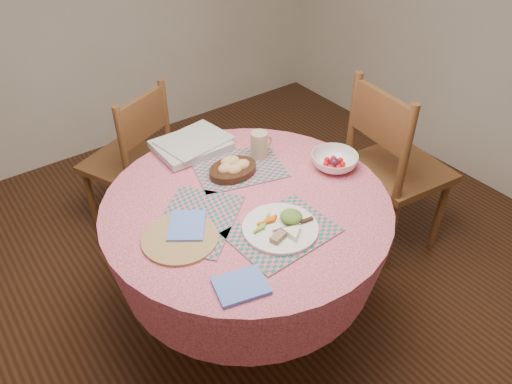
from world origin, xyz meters
TOP-DOWN VIEW (x-y plane):
  - ground at (0.00, 0.00)m, footprint 4.00×4.00m
  - dining_table at (0.00, 0.00)m, footprint 1.24×1.24m
  - chair_right at (0.98, 0.01)m, footprint 0.51×0.53m
  - chair_back at (-0.10, 1.00)m, footprint 0.56×0.55m
  - placemat_front at (0.00, -0.24)m, footprint 0.41×0.32m
  - placemat_left at (-0.23, 0.02)m, footprint 0.50×0.49m
  - placemat_back at (0.12, 0.23)m, footprint 0.47×0.40m
  - wicker_trivet at (-0.34, -0.04)m, footprint 0.30×0.30m
  - napkin_near at (-0.29, -0.38)m, footprint 0.21×0.18m
  - napkin_far at (-0.29, 0.00)m, footprint 0.22×0.23m
  - dinner_plate at (0.01, -0.23)m, footprint 0.30×0.30m
  - bread_bowl at (0.07, 0.20)m, footprint 0.23×0.23m
  - latte_mug at (0.25, 0.25)m, footprint 0.12×0.08m
  - fruit_bowl at (0.48, -0.03)m, footprint 0.22×0.22m
  - newspaper_stack at (0.03, 0.50)m, footprint 0.37×0.29m

SIDE VIEW (x-z plane):
  - ground at x=0.00m, z-range 0.00..0.00m
  - chair_back at x=-0.10m, z-range 0.02..0.95m
  - chair_right at x=0.98m, z-range 0.02..1.06m
  - dining_table at x=0.00m, z-range 0.18..0.93m
  - placemat_front at x=0.00m, z-range 0.75..0.76m
  - placemat_left at x=-0.23m, z-range 0.75..0.76m
  - placemat_back at x=0.12m, z-range 0.75..0.76m
  - wicker_trivet at x=-0.34m, z-range 0.75..0.76m
  - napkin_near at x=-0.29m, z-range 0.75..0.76m
  - napkin_far at x=-0.29m, z-range 0.76..0.77m
  - dinner_plate at x=0.01m, z-range 0.74..0.80m
  - newspaper_stack at x=0.03m, z-range 0.76..0.80m
  - fruit_bowl at x=0.48m, z-range 0.75..0.82m
  - bread_bowl at x=0.07m, z-range 0.75..0.83m
  - latte_mug at x=0.25m, z-range 0.76..0.88m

